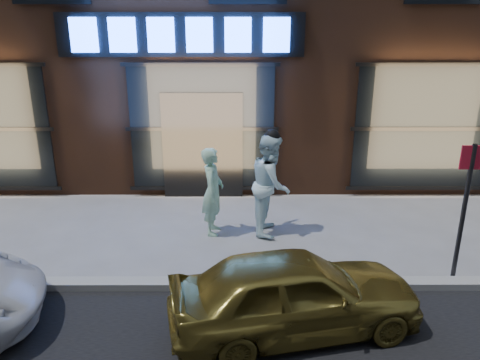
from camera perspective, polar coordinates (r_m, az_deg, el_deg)
The scene contains 6 objects.
ground at distance 7.45m, azimuth -6.57°, elevation -12.87°, with size 90.00×90.00×0.00m, color slate.
curb at distance 7.42m, azimuth -6.59°, elevation -12.48°, with size 60.00×0.25×0.12m, color gray.
man_bowtie at distance 8.81m, azimuth -3.35°, elevation -1.39°, with size 0.62×0.40×1.69m, color #A6DBC0.
man_cap at distance 8.84m, azimuth 3.80°, elevation -0.50°, with size 0.94×0.73×1.93m, color white.
gold_sedan at distance 6.29m, azimuth 6.70°, elevation -13.49°, with size 1.32×3.28×1.12m, color olive.
sign_post at distance 7.74m, azimuth 25.77°, elevation -2.38°, with size 0.36×0.07×2.23m.
Camera 1 is at (0.82, -6.27, 3.94)m, focal length 35.00 mm.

